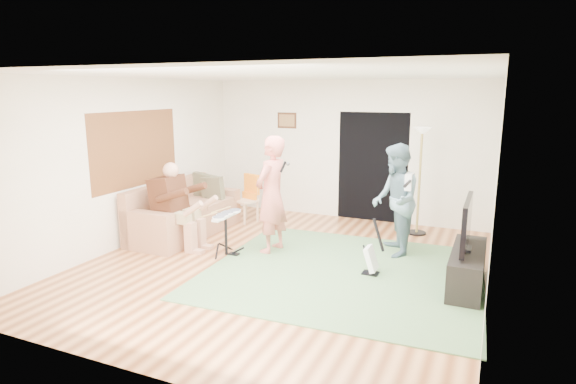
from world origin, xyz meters
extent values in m
plane|color=brown|center=(0.00, 0.00, 0.00)|extent=(6.00, 6.00, 0.00)
plane|color=white|center=(0.00, 0.00, 2.70)|extent=(6.00, 6.00, 0.00)
plane|color=brown|center=(-2.74, 0.20, 1.55)|extent=(0.00, 2.05, 2.05)
plane|color=black|center=(0.55, 2.99, 1.05)|extent=(2.10, 0.00, 2.10)
cube|color=#3F2314|center=(-1.25, 2.99, 1.90)|extent=(0.42, 0.03, 0.32)
cube|color=#4F7648|center=(0.90, 0.10, 0.01)|extent=(3.82, 3.55, 0.02)
cube|color=#AA7555|center=(-2.20, 0.74, 0.23)|extent=(0.91, 1.83, 0.45)
cube|color=#AA7555|center=(-2.59, 0.74, 0.46)|extent=(0.17, 2.26, 0.91)
cube|color=#AA7555|center=(-2.20, 1.77, 0.32)|extent=(0.91, 0.22, 0.65)
cube|color=#AA7555|center=(-2.20, -0.28, 0.32)|extent=(0.91, 0.22, 0.65)
cube|color=#482414|center=(-2.05, 0.09, 0.83)|extent=(0.39, 0.50, 0.64)
sphere|color=tan|center=(-1.98, 0.09, 1.26)|extent=(0.25, 0.25, 0.25)
cylinder|color=black|center=(-1.00, 0.09, 0.32)|extent=(0.04, 0.04, 0.60)
cube|color=white|center=(-1.00, 0.09, 0.61)|extent=(0.12, 0.60, 0.03)
imported|color=#D0665A|center=(-0.42, 0.52, 0.92)|extent=(0.52, 0.72, 1.83)
imported|color=slate|center=(1.37, 1.15, 0.86)|extent=(0.91, 1.02, 1.72)
cube|color=black|center=(1.26, 0.18, 0.02)|extent=(0.22, 0.18, 0.03)
cube|color=white|center=(1.26, 0.18, 0.23)|extent=(0.17, 0.26, 0.35)
cylinder|color=black|center=(1.35, 0.18, 0.58)|extent=(0.18, 0.04, 0.45)
cylinder|color=black|center=(1.53, 2.42, 0.01)|extent=(0.34, 0.34, 0.03)
cylinder|color=#A58C47|center=(1.53, 2.42, 0.91)|extent=(0.04, 0.04, 1.78)
cone|color=white|center=(1.53, 2.42, 1.82)|extent=(0.30, 0.30, 0.12)
cube|color=beige|center=(-1.65, 1.90, 0.42)|extent=(0.50, 0.50, 0.04)
cube|color=orange|center=(-1.65, 2.08, 0.72)|extent=(0.37, 0.19, 0.39)
cube|color=black|center=(2.50, 0.26, 0.25)|extent=(0.40, 1.40, 0.50)
cube|color=black|center=(2.45, 0.26, 0.85)|extent=(0.06, 1.08, 0.63)
camera|label=1|loc=(2.74, -6.03, 2.50)|focal=30.00mm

